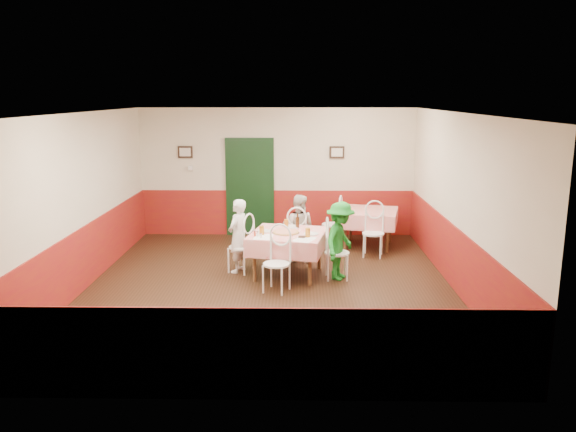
{
  "coord_description": "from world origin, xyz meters",
  "views": [
    {
      "loc": [
        0.45,
        -8.73,
        3.07
      ],
      "look_at": [
        0.29,
        0.6,
        1.05
      ],
      "focal_mm": 35.0,
      "sensor_mm": 36.0,
      "label": 1
    }
  ],
  "objects_px": {
    "chair_far": "(298,238)",
    "glass_a": "(262,230)",
    "main_table": "(288,254)",
    "pizza": "(286,232)",
    "chair_near": "(276,264)",
    "diner_far": "(298,228)",
    "wallet": "(302,237)",
    "chair_second_b": "(373,234)",
    "beer_bottle": "(297,221)",
    "chair_second_a": "(332,225)",
    "diner_right": "(340,241)",
    "diner_left": "(238,236)",
    "glass_b": "(308,232)",
    "glass_c": "(286,223)",
    "second_table": "(368,228)",
    "chair_left": "(241,247)",
    "chair_right": "(337,253)"
  },
  "relations": [
    {
      "from": "second_table",
      "to": "diner_right",
      "type": "xyz_separation_m",
      "value": [
        -0.74,
        -2.12,
        0.29
      ]
    },
    {
      "from": "main_table",
      "to": "pizza",
      "type": "bearing_deg",
      "value": -137.67
    },
    {
      "from": "second_table",
      "to": "chair_left",
      "type": "bearing_deg",
      "value": -144.24
    },
    {
      "from": "chair_second_b",
      "to": "glass_a",
      "type": "distance_m",
      "value": 2.49
    },
    {
      "from": "second_table",
      "to": "pizza",
      "type": "height_order",
      "value": "pizza"
    },
    {
      "from": "chair_near",
      "to": "main_table",
      "type": "bearing_deg",
      "value": 99.56
    },
    {
      "from": "pizza",
      "to": "beer_bottle",
      "type": "relative_size",
      "value": 1.87
    },
    {
      "from": "chair_near",
      "to": "diner_right",
      "type": "xyz_separation_m",
      "value": [
        1.05,
        0.65,
        0.22
      ]
    },
    {
      "from": "chair_left",
      "to": "wallet",
      "type": "xyz_separation_m",
      "value": [
        1.07,
        -0.51,
        0.32
      ]
    },
    {
      "from": "main_table",
      "to": "chair_right",
      "type": "relative_size",
      "value": 1.36
    },
    {
      "from": "pizza",
      "to": "diner_right",
      "type": "relative_size",
      "value": 0.33
    },
    {
      "from": "pizza",
      "to": "wallet",
      "type": "distance_m",
      "value": 0.41
    },
    {
      "from": "chair_second_a",
      "to": "pizza",
      "type": "relative_size",
      "value": 2.08
    },
    {
      "from": "chair_far",
      "to": "glass_a",
      "type": "bearing_deg",
      "value": 65.76
    },
    {
      "from": "wallet",
      "to": "chair_near",
      "type": "bearing_deg",
      "value": -118.03
    },
    {
      "from": "chair_left",
      "to": "pizza",
      "type": "height_order",
      "value": "chair_left"
    },
    {
      "from": "main_table",
      "to": "chair_right",
      "type": "height_order",
      "value": "chair_right"
    },
    {
      "from": "pizza",
      "to": "diner_right",
      "type": "distance_m",
      "value": 0.94
    },
    {
      "from": "chair_left",
      "to": "glass_c",
      "type": "distance_m",
      "value": 0.91
    },
    {
      "from": "chair_right",
      "to": "chair_second_a",
      "type": "height_order",
      "value": "same"
    },
    {
      "from": "chair_far",
      "to": "main_table",
      "type": "bearing_deg",
      "value": 85.88
    },
    {
      "from": "diner_left",
      "to": "diner_far",
      "type": "relative_size",
      "value": 1.03
    },
    {
      "from": "glass_c",
      "to": "second_table",
      "type": "bearing_deg",
      "value": 42.71
    },
    {
      "from": "second_table",
      "to": "glass_c",
      "type": "xyz_separation_m",
      "value": [
        -1.66,
        -1.53,
        0.45
      ]
    },
    {
      "from": "chair_second_a",
      "to": "diner_right",
      "type": "distance_m",
      "value": 2.13
    },
    {
      "from": "main_table",
      "to": "chair_near",
      "type": "relative_size",
      "value": 1.36
    },
    {
      "from": "chair_second_b",
      "to": "diner_far",
      "type": "bearing_deg",
      "value": -155.31
    },
    {
      "from": "glass_a",
      "to": "glass_b",
      "type": "distance_m",
      "value": 0.78
    },
    {
      "from": "glass_b",
      "to": "wallet",
      "type": "height_order",
      "value": "glass_b"
    },
    {
      "from": "chair_second_a",
      "to": "glass_c",
      "type": "relative_size",
      "value": 6.48
    },
    {
      "from": "diner_right",
      "to": "chair_second_a",
      "type": "bearing_deg",
      "value": 25.17
    },
    {
      "from": "second_table",
      "to": "diner_right",
      "type": "height_order",
      "value": "diner_right"
    },
    {
      "from": "chair_second_b",
      "to": "beer_bottle",
      "type": "relative_size",
      "value": 3.88
    },
    {
      "from": "chair_far",
      "to": "glass_b",
      "type": "height_order",
      "value": "glass_b"
    },
    {
      "from": "chair_second_a",
      "to": "diner_left",
      "type": "xyz_separation_m",
      "value": [
        -1.76,
        -1.76,
        0.2
      ]
    },
    {
      "from": "chair_right",
      "to": "second_table",
      "type": "bearing_deg",
      "value": -21.95
    },
    {
      "from": "chair_far",
      "to": "glass_a",
      "type": "distance_m",
      "value": 1.22
    },
    {
      "from": "chair_far",
      "to": "pizza",
      "type": "height_order",
      "value": "chair_far"
    },
    {
      "from": "main_table",
      "to": "glass_b",
      "type": "relative_size",
      "value": 7.94
    },
    {
      "from": "main_table",
      "to": "chair_far",
      "type": "distance_m",
      "value": 0.85
    },
    {
      "from": "second_table",
      "to": "diner_far",
      "type": "bearing_deg",
      "value": -143.8
    },
    {
      "from": "glass_b",
      "to": "diner_right",
      "type": "height_order",
      "value": "diner_right"
    },
    {
      "from": "chair_right",
      "to": "main_table",
      "type": "bearing_deg",
      "value": 77.1
    },
    {
      "from": "chair_second_a",
      "to": "diner_left",
      "type": "distance_m",
      "value": 2.49
    },
    {
      "from": "main_table",
      "to": "chair_near",
      "type": "distance_m",
      "value": 0.85
    },
    {
      "from": "chair_far",
      "to": "diner_far",
      "type": "relative_size",
      "value": 0.71
    },
    {
      "from": "chair_second_a",
      "to": "wallet",
      "type": "bearing_deg",
      "value": -2.9
    },
    {
      "from": "glass_b",
      "to": "diner_left",
      "type": "xyz_separation_m",
      "value": [
        -1.21,
        0.48,
        -0.19
      ]
    },
    {
      "from": "chair_near",
      "to": "diner_far",
      "type": "height_order",
      "value": "diner_far"
    },
    {
      "from": "diner_far",
      "to": "diner_right",
      "type": "xyz_separation_m",
      "value": [
        0.7,
        -1.06,
        0.03
      ]
    }
  ]
}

